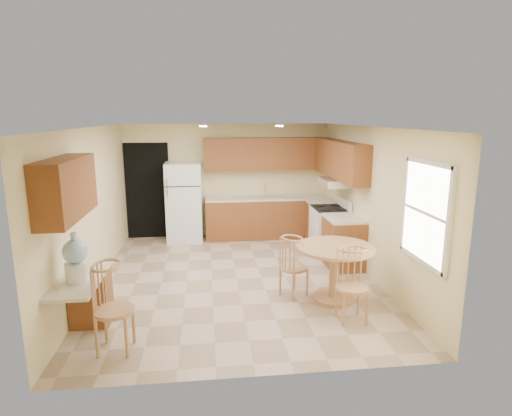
{
  "coord_description": "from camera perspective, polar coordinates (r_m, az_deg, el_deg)",
  "views": [
    {
      "loc": [
        -0.47,
        -6.72,
        2.68
      ],
      "look_at": [
        0.36,
        0.3,
        1.14
      ],
      "focal_mm": 30.0,
      "sensor_mm": 36.0,
      "label": 1
    }
  ],
  "objects": [
    {
      "name": "window",
      "position": [
        5.69,
        21.73,
        -0.58
      ],
      "size": [
        0.06,
        1.12,
        1.3
      ],
      "color": "white",
      "rests_on": "wall_right"
    },
    {
      "name": "base_cab_right_a",
      "position": [
        9.19,
        8.75,
        -2.0
      ],
      "size": [
        0.6,
        0.59,
        0.87
      ],
      "primitive_type": "cube",
      "color": "brown",
      "rests_on": "floor"
    },
    {
      "name": "can_light_a",
      "position": [
        7.92,
        -7.08,
        10.78
      ],
      "size": [
        0.14,
        0.14,
        0.02
      ],
      "primitive_type": "cylinder",
      "color": "white",
      "rests_on": "ceiling"
    },
    {
      "name": "dining_table",
      "position": [
        6.37,
        10.45,
        -7.52
      ],
      "size": [
        1.13,
        1.13,
        0.83
      ],
      "rotation": [
        0.0,
        0.0,
        -0.14
      ],
      "color": "tan",
      "rests_on": "floor"
    },
    {
      "name": "floor",
      "position": [
        7.25,
        -2.58,
        -9.42
      ],
      "size": [
        5.5,
        5.5,
        0.0
      ],
      "primitive_type": "plane",
      "color": "tan",
      "rests_on": "ground"
    },
    {
      "name": "counter_right_b",
      "position": [
        7.73,
        11.7,
        -1.37
      ],
      "size": [
        0.63,
        0.8,
        0.04
      ],
      "primitive_type": "cube",
      "color": "beige",
      "rests_on": "base_cab_right_b"
    },
    {
      "name": "range_hood",
      "position": [
        8.37,
        10.52,
        3.42
      ],
      "size": [
        0.5,
        0.76,
        0.14
      ],
      "primitive_type": "cube",
      "color": "silver",
      "rests_on": "upper_cab_right"
    },
    {
      "name": "upper_cab_back",
      "position": [
        9.44,
        1.49,
        7.23
      ],
      "size": [
        2.75,
        0.33,
        0.7
      ],
      "primitive_type": "cube",
      "color": "brown",
      "rests_on": "wall_back"
    },
    {
      "name": "upper_cab_left",
      "position": [
        5.44,
        -23.96,
        2.42
      ],
      "size": [
        0.33,
        1.4,
        0.7
      ],
      "primitive_type": "cube",
      "color": "brown",
      "rests_on": "wall_left"
    },
    {
      "name": "desk_top",
      "position": [
        5.59,
        -22.43,
        -8.88
      ],
      "size": [
        0.5,
        1.2,
        0.04
      ],
      "primitive_type": "cube",
      "color": "beige",
      "rests_on": "desk_pedestal"
    },
    {
      "name": "base_cab_back",
      "position": [
        9.54,
        1.56,
        -1.34
      ],
      "size": [
        2.75,
        0.6,
        0.87
      ],
      "primitive_type": "cube",
      "color": "brown",
      "rests_on": "floor"
    },
    {
      "name": "chair_table_a",
      "position": [
        6.38,
        5.26,
        -7.23
      ],
      "size": [
        0.4,
        0.51,
        0.91
      ],
      "rotation": [
        0.0,
        0.0,
        -1.03
      ],
      "color": "tan",
      "rests_on": "floor"
    },
    {
      "name": "wall_back",
      "position": [
        9.59,
        -3.86,
        3.68
      ],
      "size": [
        4.5,
        0.02,
        2.5
      ],
      "primitive_type": "cube",
      "color": "beige",
      "rests_on": "floor"
    },
    {
      "name": "wall_left",
      "position": [
        7.1,
        -21.11,
        -0.18
      ],
      "size": [
        0.02,
        5.5,
        2.5
      ],
      "primitive_type": "cube",
      "color": "beige",
      "rests_on": "floor"
    },
    {
      "name": "counter_right_a",
      "position": [
        9.09,
        8.84,
        0.78
      ],
      "size": [
        0.63,
        0.59,
        0.04
      ],
      "primitive_type": "cube",
      "color": "beige",
      "rests_on": "base_cab_right_a"
    },
    {
      "name": "water_crock",
      "position": [
        5.43,
        -22.9,
        -6.34
      ],
      "size": [
        0.29,
        0.29,
        0.59
      ],
      "color": "white",
      "rests_on": "desk_top"
    },
    {
      "name": "base_cab_right_b",
      "position": [
        7.85,
        11.56,
        -4.6
      ],
      "size": [
        0.6,
        0.8,
        0.87
      ],
      "primitive_type": "cube",
      "color": "brown",
      "rests_on": "floor"
    },
    {
      "name": "ceiling",
      "position": [
        6.74,
        -2.79,
        10.73
      ],
      "size": [
        4.5,
        5.5,
        0.02
      ],
      "primitive_type": "cube",
      "color": "white",
      "rests_on": "wall_back"
    },
    {
      "name": "upper_cab_right",
      "position": [
        8.37,
        11.13,
        6.36
      ],
      "size": [
        0.33,
        2.42,
        0.7
      ],
      "primitive_type": "cube",
      "color": "brown",
      "rests_on": "wall_right"
    },
    {
      "name": "stove",
      "position": [
        8.55,
        9.79,
        -2.89
      ],
      "size": [
        0.65,
        0.76,
        1.09
      ],
      "color": "white",
      "rests_on": "floor"
    },
    {
      "name": "refrigerator",
      "position": [
        9.32,
        -9.56,
        0.78
      ],
      "size": [
        0.75,
        0.73,
        1.7
      ],
      "color": "white",
      "rests_on": "floor"
    },
    {
      "name": "counter_back",
      "position": [
        9.44,
        1.58,
        1.35
      ],
      "size": [
        2.75,
        0.63,
        0.04
      ],
      "primitive_type": "cube",
      "color": "beige",
      "rests_on": "base_cab_back"
    },
    {
      "name": "desk_pedestal",
      "position": [
        6.08,
        -21.17,
        -11.05
      ],
      "size": [
        0.48,
        0.42,
        0.72
      ],
      "primitive_type": "cube",
      "color": "brown",
      "rests_on": "floor"
    },
    {
      "name": "doorway",
      "position": [
        9.68,
        -14.25,
        2.21
      ],
      "size": [
        0.9,
        0.02,
        2.1
      ],
      "primitive_type": "cube",
      "color": "black",
      "rests_on": "floor"
    },
    {
      "name": "wall_front",
      "position": [
        4.25,
        -0.0,
        -7.41
      ],
      "size": [
        4.5,
        0.02,
        2.5
      ],
      "primitive_type": "cube",
      "color": "beige",
      "rests_on": "floor"
    },
    {
      "name": "can_light_b",
      "position": [
        8.04,
        3.13,
        10.87
      ],
      "size": [
        0.14,
        0.14,
        0.02
      ],
      "primitive_type": "cylinder",
      "color": "white",
      "rests_on": "ceiling"
    },
    {
      "name": "sink",
      "position": [
        9.43,
        1.43,
        1.48
      ],
      "size": [
        0.78,
        0.44,
        0.01
      ],
      "primitive_type": "cube",
      "color": "silver",
      "rests_on": "counter_back"
    },
    {
      "name": "chair_table_b",
      "position": [
        5.7,
        13.08,
        -9.48
      ],
      "size": [
        0.43,
        0.43,
        0.98
      ],
      "rotation": [
        0.0,
        0.0,
        3.16
      ],
      "color": "tan",
      "rests_on": "floor"
    },
    {
      "name": "wall_right",
      "position": [
        7.39,
        15.0,
        0.7
      ],
      "size": [
        0.02,
        5.5,
        2.5
      ],
      "primitive_type": "cube",
      "color": "beige",
      "rests_on": "floor"
    },
    {
      "name": "chair_desk",
      "position": [
        5.13,
        -18.72,
        -11.92
      ],
      "size": [
        0.46,
        0.6,
        1.04
      ],
      "rotation": [
        0.0,
        0.0,
        -1.65
      ],
      "color": "tan",
      "rests_on": "floor"
    }
  ]
}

